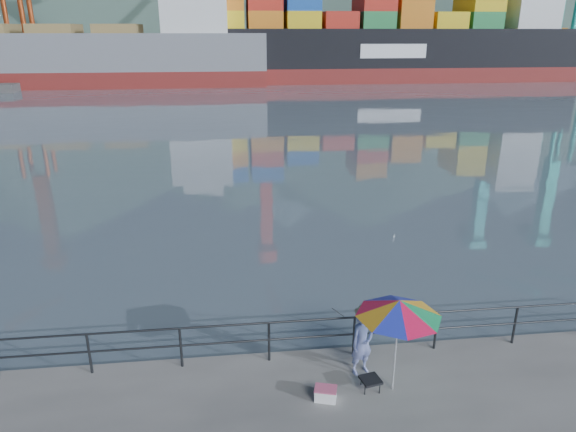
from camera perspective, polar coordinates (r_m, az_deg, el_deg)
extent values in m
cube|color=slate|center=(138.61, -6.27, 16.72)|extent=(500.00, 280.00, 0.00)
cube|color=#514F4C|center=(102.34, -0.14, 15.77)|extent=(200.00, 40.00, 0.40)
cylinder|color=#2D3033|center=(12.00, 2.71, -11.47)|extent=(22.00, 0.05, 0.05)
cylinder|color=#2D3033|center=(12.24, 2.67, -13.27)|extent=(22.00, 0.05, 0.05)
cube|color=#2D3033|center=(12.27, 2.67, -13.47)|extent=(22.00, 0.06, 1.00)
cube|color=orange|center=(101.20, -0.07, 17.20)|extent=(6.00, 2.40, 5.20)
cube|color=gray|center=(102.11, 3.74, 17.92)|extent=(6.00, 2.40, 7.80)
cube|color=#267F3F|center=(103.58, 7.40, 16.39)|extent=(6.00, 2.40, 2.60)
cube|color=orange|center=(105.21, 11.07, 17.67)|extent=(6.00, 2.40, 7.80)
cube|color=orange|center=(107.32, 14.54, 17.45)|extent=(6.00, 2.40, 7.80)
cube|color=red|center=(109.82, 17.78, 16.52)|extent=(6.00, 2.40, 5.20)
cube|color=#267F3F|center=(112.66, 20.84, 15.58)|extent=(6.00, 2.40, 2.60)
cube|color=#194CA5|center=(115.68, 23.90, 15.93)|extent=(6.00, 2.40, 5.20)
cube|color=orange|center=(118.98, 26.81, 16.21)|extent=(6.00, 2.40, 7.80)
cube|color=#194CA5|center=(104.18, -0.27, 17.28)|extent=(6.00, 2.40, 5.20)
cube|color=orange|center=(105.17, 3.40, 16.56)|extent=(6.00, 2.40, 2.60)
cube|color=red|center=(106.49, 7.00, 16.49)|extent=(6.00, 2.40, 2.60)
cube|color=orange|center=(108.08, 10.58, 17.74)|extent=(6.00, 2.40, 7.80)
cube|color=#194CA5|center=(110.24, 13.86, 16.20)|extent=(6.00, 2.40, 2.60)
cube|color=orange|center=(112.57, 17.15, 16.64)|extent=(6.00, 2.40, 5.20)
cube|color=red|center=(115.28, 20.24, 16.37)|extent=(6.00, 2.40, 5.20)
cube|color=gray|center=(118.25, 23.25, 16.70)|extent=(6.00, 2.40, 7.80)
imported|color=#1E3298|center=(11.77, 8.23, -13.76)|extent=(0.65, 0.54, 1.52)
cylinder|color=white|center=(11.25, 11.87, -14.35)|extent=(0.04, 0.04, 1.97)
cone|color=#2837CE|center=(10.74, 12.24, -9.98)|extent=(1.97, 1.97, 0.36)
cube|color=black|center=(11.61, 9.16, -17.52)|extent=(0.47, 0.47, 0.05)
cube|color=#2D3033|center=(11.69, 9.13, -18.04)|extent=(0.34, 0.34, 0.21)
cube|color=white|center=(11.31, 4.20, -19.16)|extent=(0.50, 0.40, 0.25)
cylinder|color=black|center=(13.00, 5.50, -14.07)|extent=(0.68, 1.58, 1.20)
cube|color=maroon|center=(81.88, -22.46, 13.85)|extent=(54.09, 9.36, 2.50)
cube|color=gray|center=(81.67, -22.82, 16.45)|extent=(54.09, 9.36, 5.00)
cube|color=silver|center=(78.97, -10.37, 21.90)|extent=(9.00, 7.86, 7.00)
cube|color=maroon|center=(86.12, 10.40, 15.20)|extent=(60.83, 10.14, 2.50)
cube|color=black|center=(85.91, 10.57, 17.89)|extent=(60.83, 10.14, 5.60)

